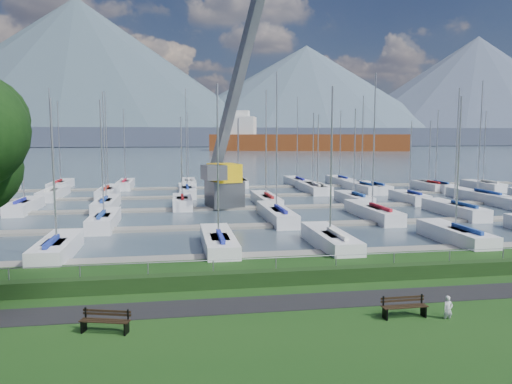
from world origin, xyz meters
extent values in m
cube|color=black|center=(0.00, -3.00, 0.01)|extent=(160.00, 2.00, 0.04)
cube|color=#3E4E5B|center=(0.00, 260.00, -0.40)|extent=(800.00, 540.00, 0.20)
cube|color=black|center=(0.00, -0.40, 0.35)|extent=(80.00, 0.70, 0.70)
cylinder|color=gray|center=(0.00, 0.00, 1.20)|extent=(80.00, 0.04, 0.04)
cube|color=#3A4255|center=(0.00, 330.00, 6.00)|extent=(900.00, 80.00, 12.00)
cone|color=#3E4F5B|center=(-80.00, 400.00, 57.50)|extent=(340.00, 340.00, 115.00)
cone|color=#475868|center=(110.00, 410.00, 42.50)|extent=(300.00, 300.00, 85.00)
cone|color=#434D62|center=(280.00, 420.00, 50.00)|extent=(320.00, 320.00, 100.00)
cube|color=slate|center=(0.00, 6.00, -0.22)|extent=(90.00, 1.60, 0.25)
cube|color=slate|center=(0.00, 16.00, -0.22)|extent=(90.00, 1.60, 0.25)
cube|color=slate|center=(0.00, 26.00, -0.22)|extent=(90.00, 1.60, 0.25)
cube|color=slate|center=(0.00, 36.00, -0.22)|extent=(90.00, 1.60, 0.25)
cube|color=slate|center=(0.00, 46.00, -0.22)|extent=(90.00, 1.60, 0.25)
cube|color=black|center=(-9.03, -4.86, 0.23)|extent=(0.17, 0.40, 0.45)
cube|color=black|center=(-8.98, -4.69, 0.65)|extent=(0.06, 0.06, 0.40)
cube|color=black|center=(-7.50, -5.31, 0.23)|extent=(0.17, 0.40, 0.45)
cube|color=black|center=(-7.44, -5.14, 0.65)|extent=(0.06, 0.06, 0.40)
cube|color=black|center=(-8.31, -5.23, 0.45)|extent=(1.75, 0.61, 0.04)
cube|color=black|center=(-8.26, -5.09, 0.45)|extent=(1.75, 0.61, 0.04)
cube|color=black|center=(-8.22, -4.94, 0.45)|extent=(1.75, 0.61, 0.04)
cube|color=black|center=(-8.21, -4.90, 0.62)|extent=(1.74, 0.55, 0.08)
cube|color=black|center=(-8.21, -4.90, 0.74)|extent=(1.74, 0.55, 0.08)
cube|color=black|center=(2.17, -5.42, 0.23)|extent=(0.07, 0.40, 0.45)
cube|color=black|center=(2.17, -5.24, 0.65)|extent=(0.05, 0.05, 0.40)
cube|color=black|center=(3.77, -5.39, 0.23)|extent=(0.07, 0.40, 0.45)
cube|color=black|center=(3.77, -5.21, 0.65)|extent=(0.05, 0.05, 0.40)
cube|color=black|center=(2.97, -5.56, 0.45)|extent=(1.80, 0.13, 0.04)
cube|color=black|center=(2.97, -5.41, 0.45)|extent=(1.80, 0.13, 0.04)
cube|color=black|center=(2.97, -5.26, 0.45)|extent=(1.80, 0.13, 0.04)
cube|color=black|center=(2.97, -5.21, 0.62)|extent=(1.80, 0.07, 0.08)
cube|color=black|center=(2.97, -5.21, 0.74)|extent=(1.80, 0.07, 0.08)
imported|color=silver|center=(4.55, -5.81, 0.53)|extent=(0.41, 0.29, 1.06)
cube|color=#505457|center=(-0.81, 26.71, 1.20)|extent=(3.88, 3.88, 2.60)
cube|color=yellow|center=(-0.81, 26.71, 3.30)|extent=(3.35, 3.93, 1.80)
cube|color=slate|center=(0.99, 31.21, 12.30)|extent=(5.49, 10.65, 19.89)
cube|color=slate|center=(-2.01, 24.71, 3.50)|extent=(2.47, 2.62, 1.40)
cube|color=brown|center=(58.09, 212.01, 2.50)|extent=(94.64, 41.77, 10.00)
cube|color=silver|center=(26.62, 220.56, 10.00)|extent=(17.18, 17.18, 12.00)
cube|color=silver|center=(26.62, 220.56, 17.00)|extent=(9.82, 9.82, 4.00)
camera|label=1|loc=(-5.71, -22.85, 7.02)|focal=35.00mm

